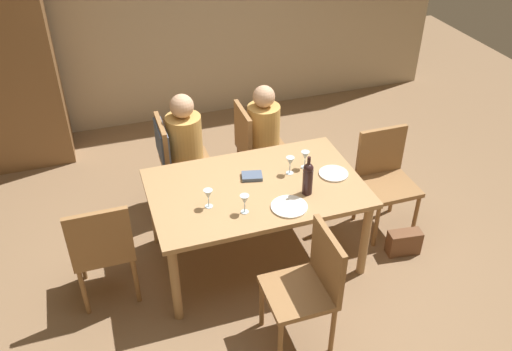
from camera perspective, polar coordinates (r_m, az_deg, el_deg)
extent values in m
plane|color=#846647|center=(4.65, 0.00, -8.47)|extent=(10.00, 10.00, 0.00)
cube|color=tan|center=(6.31, -8.16, 17.45)|extent=(6.40, 0.12, 2.70)
cube|color=#A87F51|center=(4.20, 0.00, -1.35)|extent=(1.65, 1.03, 0.04)
cylinder|color=#A87F51|center=(3.98, -8.49, -11.24)|extent=(0.07, 0.07, 0.69)
cylinder|color=#A87F51|center=(4.37, 11.40, -6.65)|extent=(0.07, 0.07, 0.69)
cylinder|color=#A87F51|center=(4.65, -10.65, -3.64)|extent=(0.07, 0.07, 0.69)
cylinder|color=#A87F51|center=(4.98, 6.65, -0.28)|extent=(0.07, 0.07, 0.69)
cylinder|color=olive|center=(5.30, -5.56, 0.53)|extent=(0.04, 0.04, 0.44)
cylinder|color=olive|center=(5.00, -4.53, -1.78)|extent=(0.04, 0.04, 0.44)
cylinder|color=olive|center=(5.25, -9.58, -0.20)|extent=(0.04, 0.04, 0.44)
cylinder|color=olive|center=(4.95, -8.79, -2.59)|extent=(0.04, 0.04, 0.44)
cube|color=olive|center=(4.99, -7.31, 1.27)|extent=(0.44, 0.44, 0.04)
cube|color=olive|center=(4.83, -9.83, 3.23)|extent=(0.04, 0.44, 0.44)
cube|color=#4C5B75|center=(4.82, -9.86, 3.45)|extent=(0.07, 0.40, 0.31)
cylinder|color=olive|center=(5.48, 2.00, 1.91)|extent=(0.04, 0.04, 0.44)
cylinder|color=olive|center=(5.18, 3.44, -0.25)|extent=(0.04, 0.04, 0.44)
cylinder|color=olive|center=(5.38, -1.81, 1.22)|extent=(0.04, 0.04, 0.44)
cylinder|color=olive|center=(5.08, -0.56, -1.02)|extent=(0.04, 0.04, 0.44)
cube|color=olive|center=(5.14, 0.79, 2.71)|extent=(0.44, 0.44, 0.04)
cube|color=olive|center=(4.97, -1.38, 4.68)|extent=(0.04, 0.44, 0.44)
cylinder|color=olive|center=(4.53, -17.98, -8.26)|extent=(0.04, 0.04, 0.44)
cylinder|color=olive|center=(4.52, -13.20, -7.41)|extent=(0.04, 0.04, 0.44)
cylinder|color=olive|center=(4.25, -17.68, -11.62)|extent=(0.04, 0.04, 0.44)
cylinder|color=olive|center=(4.24, -12.53, -10.71)|extent=(0.04, 0.04, 0.44)
cube|color=olive|center=(4.22, -15.85, -7.11)|extent=(0.44, 0.44, 0.04)
cube|color=olive|center=(3.91, -16.14, -6.35)|extent=(0.44, 0.04, 0.44)
cylinder|color=olive|center=(3.76, 2.58, -17.41)|extent=(0.04, 0.04, 0.44)
cylinder|color=olive|center=(3.98, 0.62, -13.33)|extent=(0.04, 0.04, 0.44)
cylinder|color=olive|center=(3.86, 8.08, -15.87)|extent=(0.04, 0.04, 0.44)
cylinder|color=olive|center=(4.09, 5.78, -12.02)|extent=(0.04, 0.04, 0.44)
cube|color=olive|center=(3.74, 4.43, -12.20)|extent=(0.44, 0.44, 0.04)
cube|color=olive|center=(3.63, 7.55, -8.82)|extent=(0.04, 0.44, 0.44)
cylinder|color=olive|center=(4.90, 16.44, -4.17)|extent=(0.04, 0.04, 0.44)
cylinder|color=olive|center=(4.72, 12.57, -5.16)|extent=(0.04, 0.04, 0.44)
cylinder|color=olive|center=(5.15, 14.23, -1.69)|extent=(0.04, 0.04, 0.44)
cylinder|color=olive|center=(4.98, 10.48, -2.53)|extent=(0.04, 0.04, 0.44)
cube|color=olive|center=(4.79, 13.81, -1.09)|extent=(0.44, 0.44, 0.04)
cube|color=olive|center=(4.80, 13.03, 2.56)|extent=(0.44, 0.04, 0.44)
cylinder|color=#33333D|center=(5.21, -5.78, -0.02)|extent=(0.12, 0.12, 0.46)
cylinder|color=#33333D|center=(5.06, -5.28, -1.17)|extent=(0.12, 0.12, 0.46)
cylinder|color=tan|center=(4.86, -7.52, 3.64)|extent=(0.31, 0.31, 0.48)
sphere|color=tan|center=(4.69, -7.83, 7.26)|extent=(0.21, 0.21, 0.21)
cylinder|color=#33333D|center=(5.38, 1.87, 1.36)|extent=(0.11, 0.11, 0.46)
cylinder|color=#33333D|center=(5.24, 2.54, 0.33)|extent=(0.11, 0.11, 0.46)
cylinder|color=tan|center=(5.02, 0.81, 4.94)|extent=(0.30, 0.30, 0.46)
sphere|color=tan|center=(4.87, 0.84, 8.33)|extent=(0.20, 0.20, 0.20)
cylinder|color=black|center=(4.07, 5.46, -0.64)|extent=(0.08, 0.08, 0.21)
sphere|color=black|center=(4.00, 5.55, 0.75)|extent=(0.08, 0.08, 0.08)
cylinder|color=black|center=(3.97, 5.59, 1.40)|extent=(0.03, 0.03, 0.09)
cylinder|color=silver|center=(3.93, -1.19, -3.84)|extent=(0.06, 0.06, 0.00)
cylinder|color=silver|center=(3.91, -1.20, -3.42)|extent=(0.01, 0.01, 0.07)
cone|color=silver|center=(3.86, -1.21, -2.57)|extent=(0.07, 0.07, 0.07)
cylinder|color=silver|center=(4.34, 3.57, 0.28)|extent=(0.06, 0.06, 0.00)
cylinder|color=silver|center=(4.32, 3.59, 0.68)|extent=(0.01, 0.01, 0.07)
cone|color=silver|center=(4.28, 3.62, 1.49)|extent=(0.07, 0.07, 0.07)
cylinder|color=silver|center=(4.42, 5.13, 0.90)|extent=(0.06, 0.06, 0.00)
cylinder|color=silver|center=(4.40, 5.16, 1.30)|extent=(0.01, 0.01, 0.07)
cone|color=silver|center=(4.36, 5.21, 2.10)|extent=(0.07, 0.07, 0.07)
cylinder|color=silver|center=(4.00, -4.98, -3.25)|extent=(0.06, 0.06, 0.00)
cylinder|color=silver|center=(3.97, -5.00, -2.83)|extent=(0.01, 0.01, 0.07)
cone|color=silver|center=(3.93, -5.06, -1.99)|extent=(0.07, 0.07, 0.07)
cylinder|color=silver|center=(4.36, 8.17, 0.20)|extent=(0.24, 0.24, 0.01)
cylinder|color=white|center=(3.98, 3.52, -3.29)|extent=(0.27, 0.27, 0.01)
cube|color=#4C5B75|center=(4.27, -0.43, -0.07)|extent=(0.18, 0.15, 0.03)
cube|color=brown|center=(4.78, 15.32, -6.82)|extent=(0.29, 0.15, 0.22)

